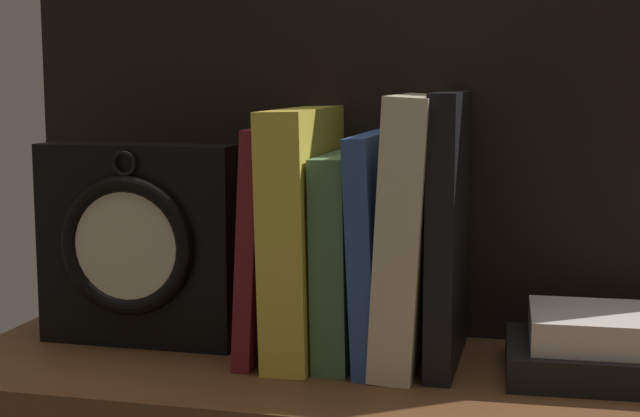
# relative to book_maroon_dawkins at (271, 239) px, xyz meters

# --- Properties ---
(ground_plane) EXTENTS (0.73, 0.26, 0.03)m
(ground_plane) POSITION_rel_book_maroon_dawkins_xyz_m (0.09, -0.04, -0.12)
(ground_plane) COLOR brown
(back_panel) EXTENTS (0.73, 0.01, 0.41)m
(back_panel) POSITION_rel_book_maroon_dawkins_xyz_m (0.09, 0.09, 0.10)
(back_panel) COLOR black
(back_panel) RESTS_ON ground_plane
(book_maroon_dawkins) EXTENTS (0.03, 0.16, 0.21)m
(book_maroon_dawkins) POSITION_rel_book_maroon_dawkins_xyz_m (0.00, 0.00, 0.00)
(book_maroon_dawkins) COLOR maroon
(book_maroon_dawkins) RESTS_ON ground_plane
(book_yellow_seinlanguage) EXTENTS (0.05, 0.17, 0.23)m
(book_yellow_seinlanguage) POSITION_rel_book_maroon_dawkins_xyz_m (0.03, 0.00, 0.01)
(book_yellow_seinlanguage) COLOR gold
(book_yellow_seinlanguage) RESTS_ON ground_plane
(book_green_romantic) EXTENTS (0.03, 0.15, 0.19)m
(book_green_romantic) POSITION_rel_book_maroon_dawkins_xyz_m (0.07, 0.00, -0.01)
(book_green_romantic) COLOR #476B44
(book_green_romantic) RESTS_ON ground_plane
(book_blue_modern) EXTENTS (0.03, 0.16, 0.20)m
(book_blue_modern) POSITION_rel_book_maroon_dawkins_xyz_m (0.10, 0.00, -0.00)
(book_blue_modern) COLOR #2D4C8E
(book_blue_modern) RESTS_ON ground_plane
(book_cream_twain) EXTENTS (0.05, 0.17, 0.24)m
(book_cream_twain) POSITION_rel_book_maroon_dawkins_xyz_m (0.13, 0.00, 0.01)
(book_cream_twain) COLOR beige
(book_cream_twain) RESTS_ON ground_plane
(book_black_skeptic) EXTENTS (0.02, 0.15, 0.24)m
(book_black_skeptic) POSITION_rel_book_maroon_dawkins_xyz_m (0.16, 0.00, 0.02)
(book_black_skeptic) COLOR black
(book_black_skeptic) RESTS_ON ground_plane
(framed_clock) EXTENTS (0.19, 0.06, 0.19)m
(framed_clock) POSITION_rel_book_maroon_dawkins_xyz_m (-0.13, -0.01, -0.01)
(framed_clock) COLOR black
(framed_clock) RESTS_ON ground_plane
(book_stack_side) EXTENTS (0.17, 0.13, 0.06)m
(book_stack_side) POSITION_rel_book_maroon_dawkins_xyz_m (0.30, -0.01, -0.08)
(book_stack_side) COLOR black
(book_stack_side) RESTS_ON ground_plane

